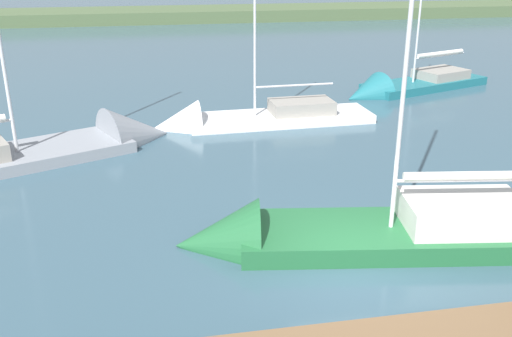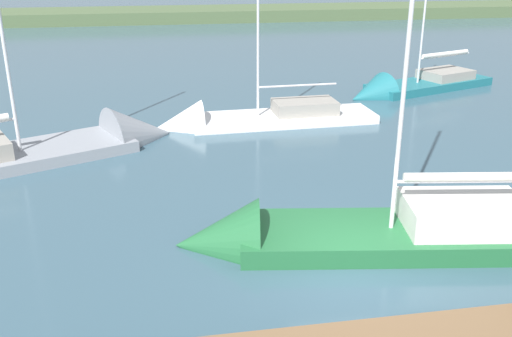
% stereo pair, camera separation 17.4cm
% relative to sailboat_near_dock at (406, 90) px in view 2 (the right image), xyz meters
% --- Properties ---
extents(ground_plane, '(200.00, 200.00, 0.00)m').
position_rel_sailboat_near_dock_xyz_m(ground_plane, '(8.85, 17.06, -0.13)').
color(ground_plane, '#385666').
extents(far_shoreline, '(180.00, 8.00, 2.40)m').
position_rel_sailboat_near_dock_xyz_m(far_shoreline, '(8.85, -35.47, -0.13)').
color(far_shoreline, '#4C603D').
rests_on(far_shoreline, ground_plane).
extents(sailboat_near_dock, '(9.37, 5.38, 9.37)m').
position_rel_sailboat_near_dock_xyz_m(sailboat_near_dock, '(0.00, 0.00, 0.00)').
color(sailboat_near_dock, '#1E6B75').
rests_on(sailboat_near_dock, ground_plane).
extents(sailboat_far_left, '(9.91, 2.71, 10.57)m').
position_rel_sailboat_near_dock_xyz_m(sailboat_far_left, '(9.62, 4.58, -0.04)').
color(sailboat_far_left, white).
rests_on(sailboat_far_left, ground_plane).
extents(sailboat_mid_channel, '(11.19, 7.14, 13.56)m').
position_rel_sailboat_near_dock_xyz_m(sailboat_mid_channel, '(16.55, 7.05, 0.02)').
color(sailboat_mid_channel, gray).
rests_on(sailboat_mid_channel, ground_plane).
extents(sailboat_outer_mooring, '(10.94, 3.99, 12.44)m').
position_rel_sailboat_near_dock_xyz_m(sailboat_outer_mooring, '(8.45, 15.96, 0.05)').
color(sailboat_outer_mooring, '#236638').
rests_on(sailboat_outer_mooring, ground_plane).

